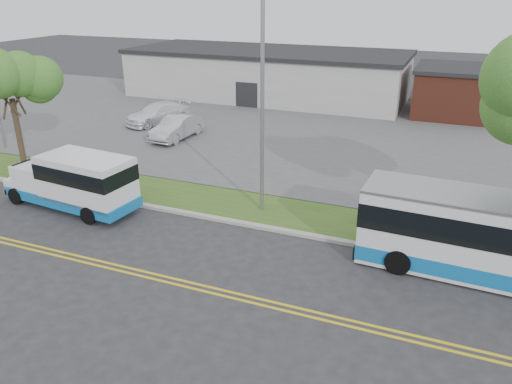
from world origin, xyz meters
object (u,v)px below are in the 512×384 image
at_px(pedestrian, 118,176).
at_px(parked_car_a, 177,127).
at_px(tree_west, 8,79).
at_px(shuttle_bus, 76,180).
at_px(parked_car_b, 158,113).
at_px(streetlight_near, 262,101).

relative_size(pedestrian, parked_car_a, 0.33).
xyz_separation_m(tree_west, pedestrian, (7.36, -0.93, -4.25)).
height_order(tree_west, pedestrian, tree_west).
height_order(shuttle_bus, parked_car_b, shuttle_bus).
bearing_deg(pedestrian, parked_car_b, -76.35).
bearing_deg(tree_west, streetlight_near, -1.80).
bearing_deg(parked_car_b, tree_west, -77.67).
height_order(shuttle_bus, pedestrian, shuttle_bus).
bearing_deg(pedestrian, streetlight_near, 173.17).
bearing_deg(tree_west, pedestrian, -7.23).
bearing_deg(parked_car_a, pedestrian, -74.98).
height_order(tree_west, streetlight_near, streetlight_near).
bearing_deg(shuttle_bus, parked_car_b, 113.85).
relative_size(shuttle_bus, pedestrian, 4.58).
relative_size(pedestrian, parked_car_b, 0.30).
height_order(pedestrian, parked_car_b, pedestrian).
height_order(parked_car_a, parked_car_b, parked_car_a).
bearing_deg(streetlight_near, parked_car_a, 137.74).
xyz_separation_m(tree_west, streetlight_near, (15.00, -0.47, 0.11)).
bearing_deg(parked_car_a, shuttle_bus, -79.85).
bearing_deg(streetlight_near, tree_west, 178.20).
xyz_separation_m(tree_west, shuttle_bus, (6.86, -3.35, -3.70)).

